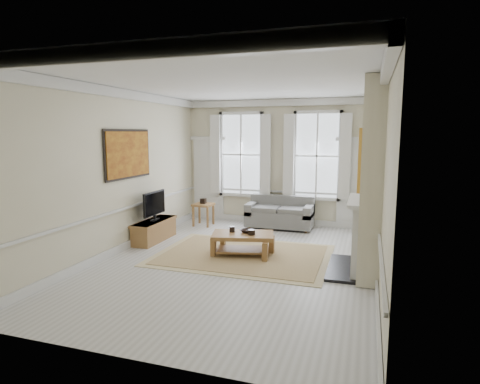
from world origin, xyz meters
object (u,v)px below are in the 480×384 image
(sofa, at_px, (280,215))
(coffee_table, at_px, (243,237))
(tv_stand, at_px, (154,230))
(side_table, at_px, (203,208))

(sofa, xyz_separation_m, coffee_table, (-0.20, -2.67, 0.03))
(coffee_table, distance_m, tv_stand, 2.37)
(tv_stand, bearing_deg, side_table, 75.16)
(side_table, relative_size, tv_stand, 0.45)
(sofa, height_order, side_table, sofa)
(side_table, xyz_separation_m, tv_stand, (-0.48, -1.80, -0.25))
(sofa, distance_m, side_table, 2.09)
(sofa, distance_m, tv_stand, 3.35)
(side_table, xyz_separation_m, coffee_table, (1.84, -2.27, -0.11))
(tv_stand, bearing_deg, sofa, 41.18)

